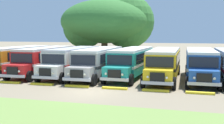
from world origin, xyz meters
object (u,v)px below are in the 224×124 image
Objects in this scene: parked_bus_slot_4 at (132,61)px; parked_bus_slot_6 at (201,63)px; parked_bus_slot_5 at (164,62)px; broad_shade_tree at (109,22)px; parked_bus_slot_1 at (45,59)px; parked_bus_slot_3 at (99,61)px; parked_bus_slot_2 at (73,60)px; parked_bus_slot_0 at (19,58)px.

parked_bus_slot_4 and parked_bus_slot_6 have the same top height.
parked_bus_slot_5 is 16.77m from broad_shade_tree.
parked_bus_slot_3 is (6.12, -0.17, 0.00)m from parked_bus_slot_1.
parked_bus_slot_2 is at bearing -94.60° from parked_bus_slot_3.
parked_bus_slot_0 is at bearing -93.35° from parked_bus_slot_3.
parked_bus_slot_3 is 0.80× the size of broad_shade_tree.
parked_bus_slot_3 is at bearing 89.15° from parked_bus_slot_0.
parked_bus_slot_0 and parked_bus_slot_6 have the same top height.
parked_bus_slot_4 is 3.35m from parked_bus_slot_5.
parked_bus_slot_1 is 9.33m from parked_bus_slot_4.
parked_bus_slot_4 is (3.19, 0.87, 0.00)m from parked_bus_slot_3.
parked_bus_slot_2 is at bearing -90.04° from broad_shade_tree.
parked_bus_slot_2 is 0.80× the size of broad_shade_tree.
parked_bus_slot_0 is at bearing -90.27° from parked_bus_slot_6.
parked_bus_slot_5 is (12.57, -0.04, 0.00)m from parked_bus_slot_1.
parked_bus_slot_0 is at bearing -91.38° from parked_bus_slot_5.
parked_bus_slot_4 is (9.30, 0.70, 0.00)m from parked_bus_slot_1.
parked_bus_slot_6 is at bearing 92.66° from parked_bus_slot_0.
parked_bus_slot_0 is 12.74m from parked_bus_slot_4.
parked_bus_slot_3 is 1.00× the size of parked_bus_slot_5.
parked_bus_slot_1 is 15.85m from parked_bus_slot_6.
parked_bus_slot_1 is at bearing -90.31° from parked_bus_slot_5.
parked_bus_slot_3 is 3.30m from parked_bus_slot_4.
parked_bus_slot_4 and parked_bus_slot_5 have the same top height.
parked_bus_slot_1 is 1.00× the size of parked_bus_slot_5.
parked_bus_slot_0 is 1.00× the size of parked_bus_slot_4.
parked_bus_slot_0 is at bearing -117.38° from broad_shade_tree.
parked_bus_slot_1 and parked_bus_slot_5 have the same top height.
parked_bus_slot_4 is (12.74, 0.39, 0.00)m from parked_bus_slot_0.
parked_bus_slot_0 is 1.00× the size of parked_bus_slot_5.
parked_bus_slot_2 is 1.00× the size of parked_bus_slot_3.
parked_bus_slot_4 is at bearing -102.87° from parked_bus_slot_5.
parked_bus_slot_6 is (3.27, 0.57, 0.00)m from parked_bus_slot_5.
parked_bus_slot_5 is (3.27, -0.74, 0.00)m from parked_bus_slot_4.
parked_bus_slot_1 is 6.12m from parked_bus_slot_3.
parked_bus_slot_2 is at bearing -90.63° from parked_bus_slot_5.
parked_bus_slot_4 is 6.55m from parked_bus_slot_6.
parked_bus_slot_4 is at bearing 96.23° from parked_bus_slot_2.
parked_bus_slot_0 is at bearing -85.82° from parked_bus_slot_4.
parked_bus_slot_5 is at bearing 89.56° from parked_bus_slot_2.
parked_bus_slot_3 is (2.90, -0.21, 0.00)m from parked_bus_slot_2.
parked_bus_slot_0 is at bearing -95.71° from parked_bus_slot_1.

